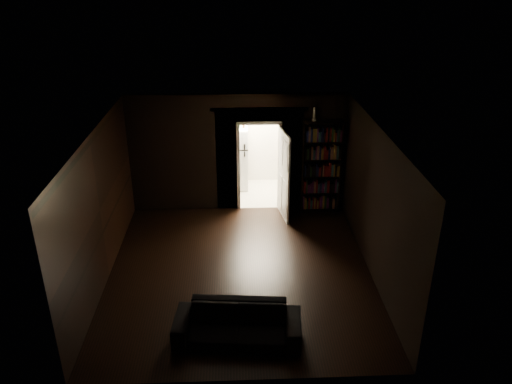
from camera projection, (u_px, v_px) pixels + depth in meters
ground at (240, 272)px, 9.63m from camera, size 5.50×5.50×0.00m
room_walls at (238, 170)px, 9.89m from camera, size 5.02×5.61×2.84m
kitchen_alcove at (257, 145)px, 12.65m from camera, size 2.20×1.80×2.60m
sofa at (238, 320)px, 7.76m from camera, size 2.05×1.04×0.76m
bookshelf at (321, 167)px, 11.59m from camera, size 0.92×0.38×2.20m
refrigerator at (234, 158)px, 12.93m from camera, size 0.89×0.85×1.65m
door at (284, 175)px, 11.33m from camera, size 0.19×0.85×2.05m
figurine at (314, 114)px, 11.13m from camera, size 0.13×0.13×0.31m
bottles at (234, 123)px, 12.46m from camera, size 0.62×0.17×0.25m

